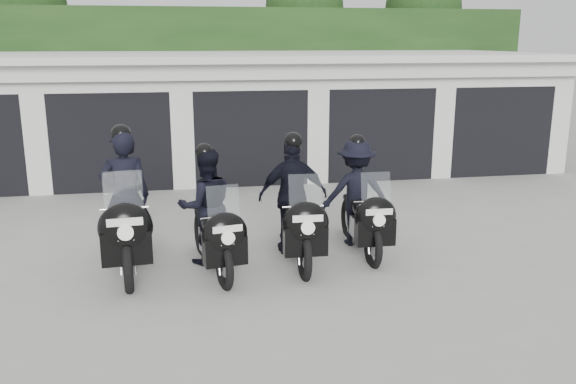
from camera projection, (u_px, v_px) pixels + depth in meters
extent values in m
plane|color=#9A9B95|center=(298.00, 271.00, 8.97)|extent=(80.00, 80.00, 0.00)
cube|color=silver|center=(238.00, 111.00, 16.74)|extent=(16.00, 6.00, 2.80)
cube|color=silver|center=(238.00, 56.00, 16.19)|extent=(16.40, 6.80, 0.16)
cube|color=silver|center=(252.00, 71.00, 13.33)|extent=(16.40, 0.12, 0.40)
cube|color=black|center=(252.00, 181.00, 14.17)|extent=(16.00, 0.06, 0.24)
cube|color=silver|center=(37.00, 130.00, 13.21)|extent=(0.50, 0.50, 2.80)
cube|color=black|center=(116.00, 135.00, 14.55)|extent=(2.60, 2.60, 2.20)
cube|color=silver|center=(108.00, 78.00, 13.21)|extent=(2.60, 0.50, 0.60)
cube|color=silver|center=(182.00, 127.00, 13.75)|extent=(0.50, 0.50, 2.80)
cube|color=black|center=(245.00, 131.00, 15.09)|extent=(2.60, 2.60, 2.20)
cube|color=silver|center=(250.00, 76.00, 13.75)|extent=(2.60, 0.50, 0.60)
cube|color=silver|center=(316.00, 123.00, 14.29)|extent=(0.50, 0.50, 2.80)
cube|color=black|center=(366.00, 128.00, 15.63)|extent=(2.60, 2.60, 2.20)
cube|color=silver|center=(381.00, 75.00, 14.29)|extent=(2.60, 0.50, 0.60)
cube|color=silver|center=(440.00, 120.00, 14.83)|extent=(0.50, 0.50, 2.80)
cube|color=black|center=(478.00, 125.00, 16.17)|extent=(2.60, 2.60, 2.20)
cube|color=silver|center=(502.00, 74.00, 14.83)|extent=(2.60, 0.50, 0.60)
cube|color=silver|center=(555.00, 117.00, 15.37)|extent=(0.50, 0.50, 2.80)
cube|color=#173312|center=(225.00, 75.00, 20.37)|extent=(20.00, 2.00, 4.30)
sphere|color=#173312|center=(23.00, 5.00, 20.12)|extent=(2.80, 2.80, 2.80)
cylinder|color=black|center=(32.00, 89.00, 20.79)|extent=(0.24, 0.24, 3.30)
sphere|color=#173312|center=(304.00, 8.00, 21.78)|extent=(2.80, 2.80, 2.80)
cylinder|color=black|center=(304.00, 86.00, 22.45)|extent=(0.24, 0.24, 3.30)
sphere|color=#173312|center=(423.00, 9.00, 22.56)|extent=(2.80, 2.80, 2.80)
cylinder|color=black|center=(419.00, 84.00, 23.23)|extent=(0.24, 0.24, 3.30)
torus|color=black|center=(128.00, 264.00, 8.26)|extent=(0.19, 0.84, 0.84)
torus|color=black|center=(128.00, 228.00, 9.82)|extent=(0.19, 0.84, 0.84)
cube|color=#A7A7AC|center=(128.00, 239.00, 9.04)|extent=(0.34, 0.65, 0.37)
cube|color=black|center=(128.00, 251.00, 9.06)|extent=(0.20, 1.49, 0.07)
ellipsoid|color=black|center=(126.00, 217.00, 8.76)|extent=(0.42, 0.69, 0.33)
cube|color=black|center=(126.00, 207.00, 9.22)|extent=(0.34, 0.65, 0.11)
ellipsoid|color=black|center=(125.00, 228.00, 8.05)|extent=(0.75, 0.43, 0.69)
cube|color=black|center=(127.00, 247.00, 8.11)|extent=(0.68, 0.30, 0.46)
cube|color=#B2BFC6|center=(123.00, 194.00, 7.97)|extent=(0.51, 0.17, 0.59)
cylinder|color=silver|center=(125.00, 208.00, 8.21)|extent=(0.64, 0.08, 0.03)
cube|color=white|center=(125.00, 222.00, 7.83)|extent=(0.46, 0.05, 0.10)
cube|color=white|center=(126.00, 237.00, 7.91)|extent=(0.21, 0.03, 0.11)
imported|color=black|center=(125.00, 197.00, 9.20)|extent=(0.77, 0.53, 2.01)
sphere|color=black|center=(121.00, 135.00, 8.97)|extent=(0.31, 0.31, 0.31)
torus|color=black|center=(224.00, 265.00, 8.35)|extent=(0.23, 0.74, 0.73)
torus|color=black|center=(202.00, 234.00, 9.66)|extent=(0.23, 0.74, 0.73)
cube|color=#A7A7AC|center=(212.00, 244.00, 9.01)|extent=(0.35, 0.59, 0.32)
cube|color=black|center=(212.00, 254.00, 9.03)|extent=(0.30, 1.30, 0.06)
ellipsoid|color=black|center=(214.00, 225.00, 8.77)|extent=(0.42, 0.62, 0.29)
cube|color=black|center=(207.00, 216.00, 9.16)|extent=(0.35, 0.59, 0.10)
ellipsoid|color=black|center=(225.00, 234.00, 8.16)|extent=(0.68, 0.43, 0.60)
cube|color=black|center=(225.00, 250.00, 8.22)|extent=(0.61, 0.32, 0.40)
cube|color=#B2BFC6|center=(223.00, 205.00, 8.09)|extent=(0.45, 0.19, 0.51)
cylinder|color=silver|center=(221.00, 217.00, 8.30)|extent=(0.56, 0.12, 0.03)
cube|color=white|center=(228.00, 229.00, 7.98)|extent=(0.40, 0.08, 0.09)
cube|color=white|center=(227.00, 241.00, 8.05)|extent=(0.18, 0.05, 0.10)
imported|color=black|center=(206.00, 206.00, 9.14)|extent=(0.96, 0.80, 1.76)
sphere|color=black|center=(204.00, 152.00, 8.94)|extent=(0.27, 0.27, 0.27)
torus|color=black|center=(304.00, 255.00, 8.68)|extent=(0.14, 0.77, 0.77)
torus|color=black|center=(289.00, 224.00, 10.14)|extent=(0.14, 0.77, 0.77)
cube|color=#A7A7AC|center=(296.00, 233.00, 9.41)|extent=(0.30, 0.59, 0.34)
cube|color=black|center=(296.00, 244.00, 9.43)|extent=(0.13, 1.37, 0.06)
ellipsoid|color=black|center=(298.00, 214.00, 9.15)|extent=(0.36, 0.62, 0.30)
cube|color=black|center=(293.00, 205.00, 9.58)|extent=(0.30, 0.59, 0.11)
ellipsoid|color=black|center=(306.00, 224.00, 8.48)|extent=(0.68, 0.37, 0.63)
cube|color=black|center=(305.00, 240.00, 8.53)|extent=(0.62, 0.25, 0.42)
cube|color=#B2BFC6|center=(305.00, 194.00, 8.40)|extent=(0.47, 0.14, 0.54)
cylinder|color=silver|center=(303.00, 207.00, 8.63)|extent=(0.59, 0.05, 0.03)
cube|color=white|center=(308.00, 219.00, 8.27)|extent=(0.42, 0.03, 0.09)
cube|color=white|center=(307.00, 231.00, 8.35)|extent=(0.19, 0.02, 0.11)
imported|color=black|center=(293.00, 196.00, 9.56)|extent=(1.11, 0.66, 1.85)
sphere|color=black|center=(293.00, 141.00, 9.35)|extent=(0.28, 0.28, 0.28)
torus|color=black|center=(373.00, 245.00, 9.15)|extent=(0.13, 0.73, 0.73)
torus|color=black|center=(348.00, 218.00, 10.53)|extent=(0.13, 0.73, 0.73)
cube|color=#A7A7AC|center=(360.00, 226.00, 9.84)|extent=(0.27, 0.56, 0.32)
cube|color=black|center=(360.00, 236.00, 9.86)|extent=(0.11, 1.30, 0.06)
ellipsoid|color=black|center=(363.00, 209.00, 9.59)|extent=(0.34, 0.58, 0.29)
cube|color=black|center=(356.00, 201.00, 10.00)|extent=(0.27, 0.56, 0.10)
ellipsoid|color=black|center=(376.00, 217.00, 8.96)|extent=(0.64, 0.34, 0.60)
cube|color=black|center=(375.00, 232.00, 9.01)|extent=(0.59, 0.23, 0.40)
cube|color=#B2BFC6|center=(376.00, 190.00, 8.89)|extent=(0.44, 0.13, 0.51)
cylinder|color=silver|center=(372.00, 201.00, 9.10)|extent=(0.56, 0.04, 0.03)
cube|color=white|center=(379.00, 212.00, 8.76)|extent=(0.40, 0.02, 0.09)
cube|color=white|center=(378.00, 223.00, 8.84)|extent=(0.18, 0.02, 0.10)
imported|color=black|center=(356.00, 192.00, 9.99)|extent=(1.15, 0.61, 1.76)
sphere|color=black|center=(357.00, 143.00, 9.79)|extent=(0.27, 0.27, 0.27)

